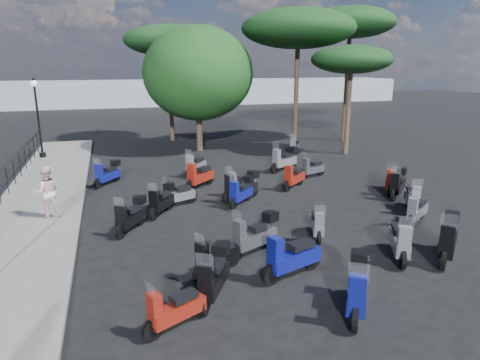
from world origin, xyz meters
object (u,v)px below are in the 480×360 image
object	(u,v)px
scooter_9	(241,192)
scooter_10	(241,187)
scooter_8	(174,310)
scooter_20	(412,199)
scooter_28	(398,184)
pine_3	(351,60)
scooter_22	(284,160)
scooter_11	(195,166)
scooter_29	(312,169)
scooter_25	(448,240)
broadleaf_tree	(198,73)
scooter_5	(108,174)
scooter_13	(292,258)
scooter_23	(294,147)
scooter_17	(200,176)
scooter_19	(400,242)
pine_0	(298,29)
scooter_3	(162,201)
scooter_16	(294,177)
scooter_21	(317,225)
scooter_2	(216,259)
scooter_26	(417,211)
lamp_post_2	(38,113)
scooter_1	(214,277)
scooter_30	(131,217)
pine_2	(168,41)
scooter_27	(391,180)
scooter_4	(178,195)
scooter_14	(254,236)
scooter_15	(240,184)
pine_1	(350,23)
pedestrian_far	(47,192)
scooter_7	(357,289)

from	to	relation	value
scooter_9	scooter_10	world-z (taller)	scooter_10
scooter_8	scooter_9	xyz separation A→B (m)	(3.51, 6.96, 0.06)
scooter_20	scooter_28	world-z (taller)	scooter_28
pine_3	scooter_22	bearing A→B (deg)	-150.55
scooter_11	scooter_29	xyz separation A→B (m)	(5.02, -1.94, -0.04)
scooter_25	broadleaf_tree	size ratio (longest dim) A/B	0.21
scooter_5	scooter_29	xyz separation A→B (m)	(8.92, -1.46, -0.07)
scooter_11	scooter_13	xyz separation A→B (m)	(0.28, -10.38, 0.05)
scooter_10	scooter_13	world-z (taller)	scooter_13
scooter_5	scooter_23	distance (m)	10.73
scooter_17	scooter_19	size ratio (longest dim) A/B	0.91
scooter_17	pine_0	world-z (taller)	pine_0
scooter_3	scooter_16	size ratio (longest dim) A/B	1.04
scooter_21	broadleaf_tree	size ratio (longest dim) A/B	0.20
scooter_5	scooter_17	bearing A→B (deg)	-165.37
scooter_22	scooter_28	size ratio (longest dim) A/B	1.21
scooter_2	scooter_26	world-z (taller)	scooter_2
scooter_16	lamp_post_2	bearing A→B (deg)	9.89
scooter_11	pine_3	size ratio (longest dim) A/B	0.22
scooter_1	scooter_30	xyz separation A→B (m)	(-1.51, 4.57, -0.03)
broadleaf_tree	pine_2	bearing A→B (deg)	104.64
scooter_25	scooter_23	bearing A→B (deg)	-50.07
scooter_21	scooter_27	size ratio (longest dim) A/B	1.00
scooter_4	scooter_14	distance (m)	4.82
scooter_4	pine_0	world-z (taller)	pine_0
scooter_20	lamp_post_2	bearing A→B (deg)	-15.07
scooter_8	scooter_25	xyz separation A→B (m)	(7.35, 1.00, 0.14)
scooter_15	scooter_22	xyz separation A→B (m)	(3.17, 3.07, 0.11)
scooter_5	scooter_26	size ratio (longest dim) A/B	1.01
scooter_11	scooter_15	world-z (taller)	scooter_11
scooter_4	pine_1	world-z (taller)	pine_1
scooter_19	scooter_28	xyz separation A→B (m)	(3.43, 4.69, 0.03)
scooter_16	scooter_22	world-z (taller)	scooter_22
scooter_10	pine_0	distance (m)	13.53
scooter_17	scooter_19	world-z (taller)	scooter_17
scooter_5	scooter_3	bearing A→B (deg)	150.23
lamp_post_2	pedestrian_far	xyz separation A→B (m)	(1.46, -10.22, -1.53)
scooter_11	scooter_25	distance (m)	11.63
pedestrian_far	scooter_9	bearing A→B (deg)	170.70
scooter_11	pine_2	xyz separation A→B (m)	(0.39, 9.86, 5.99)
broadleaf_tree	pine_2	world-z (taller)	pine_2
scooter_7	scooter_27	bearing A→B (deg)	-96.77
scooter_26	scooter_30	bearing A→B (deg)	43.88
broadleaf_tree	pine_0	size ratio (longest dim) A/B	0.87
pedestrian_far	scooter_10	xyz separation A→B (m)	(6.68, 0.23, -0.48)
scooter_17	pine_1	bearing A→B (deg)	-96.31
scooter_11	scooter_23	size ratio (longest dim) A/B	0.96
pine_2	pedestrian_far	bearing A→B (deg)	-113.30
scooter_1	scooter_19	bearing A→B (deg)	-144.29
scooter_10	scooter_11	world-z (taller)	scooter_10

